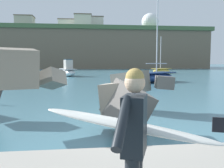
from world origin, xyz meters
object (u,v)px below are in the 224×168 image
(radar_dome, at_px, (150,23))
(boat_near_centre, at_px, (68,71))
(surfer_with_board, at_px, (133,137))
(station_building_east, at_px, (96,26))
(station_building_central, at_px, (83,24))
(station_building_annex, at_px, (25,23))
(boat_mid_left, at_px, (161,71))
(boat_far_left, at_px, (154,77))
(station_building_west, at_px, (68,27))

(radar_dome, bearing_deg, boat_near_centre, -115.42)
(surfer_with_board, relative_size, station_building_east, 0.33)
(station_building_central, distance_m, station_building_annex, 19.27)
(boat_mid_left, xyz_separation_m, station_building_east, (-8.85, 52.24, 15.36))
(boat_far_left, distance_m, station_building_west, 72.82)
(boat_mid_left, relative_size, station_building_east, 1.03)
(station_building_central, height_order, station_building_annex, station_building_central)
(surfer_with_board, xyz_separation_m, boat_near_centre, (-2.80, 33.23, -0.49))
(boat_near_centre, height_order, station_building_central, station_building_central)
(boat_near_centre, distance_m, station_building_west, 60.25)
(boat_mid_left, bearing_deg, station_building_west, 110.26)
(boat_far_left, height_order, station_building_annex, station_building_annex)
(surfer_with_board, relative_size, station_building_central, 0.26)
(station_building_annex, bearing_deg, surfer_with_board, -76.49)
(surfer_with_board, height_order, station_building_central, station_building_central)
(boat_mid_left, height_order, station_building_east, station_building_east)
(station_building_west, bearing_deg, radar_dome, 6.57)
(surfer_with_board, bearing_deg, station_building_central, 90.40)
(surfer_with_board, bearing_deg, station_building_west, 93.92)
(surfer_with_board, xyz_separation_m, station_building_annex, (-19.68, 81.90, 13.73))
(radar_dome, relative_size, station_building_annex, 1.56)
(station_building_west, bearing_deg, boat_mid_left, -69.74)
(radar_dome, distance_m, station_building_west, 33.33)
(boat_mid_left, distance_m, station_building_annex, 56.05)
(radar_dome, relative_size, station_building_central, 1.15)
(boat_mid_left, bearing_deg, boat_far_left, -110.66)
(radar_dome, xyz_separation_m, station_building_annex, (-46.42, -13.50, -2.82))
(surfer_with_board, distance_m, station_building_east, 92.36)
(station_building_east, bearing_deg, boat_mid_left, -80.38)
(station_building_west, bearing_deg, surfer_with_board, -86.08)
(boat_mid_left, xyz_separation_m, station_building_central, (-13.77, 45.61, 15.01))
(boat_far_left, relative_size, station_building_annex, 1.43)
(station_building_east, bearing_deg, radar_dome, 10.86)
(station_building_west, bearing_deg, boat_near_centre, -86.58)
(surfer_with_board, relative_size, station_building_annex, 0.35)
(radar_dome, height_order, station_building_east, radar_dome)
(station_building_central, distance_m, station_building_east, 8.26)
(boat_near_centre, xyz_separation_m, station_building_annex, (-16.88, 48.66, 14.22))
(boat_near_centre, distance_m, station_building_central, 53.36)
(surfer_with_board, height_order, radar_dome, radar_dome)
(boat_far_left, relative_size, radar_dome, 0.92)
(boat_far_left, height_order, station_building_central, station_building_central)
(radar_dome, bearing_deg, boat_far_left, -105.22)
(surfer_with_board, distance_m, station_building_central, 85.66)
(surfer_with_board, xyz_separation_m, boat_far_left, (6.63, 21.47, -0.70))
(surfer_with_board, bearing_deg, boat_mid_left, 71.25)
(boat_far_left, height_order, station_building_west, station_building_west)
(station_building_west, xyz_separation_m, station_building_east, (10.62, -0.50, 0.53))
(boat_near_centre, relative_size, boat_far_left, 0.61)
(station_building_west, height_order, station_building_central, station_building_central)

